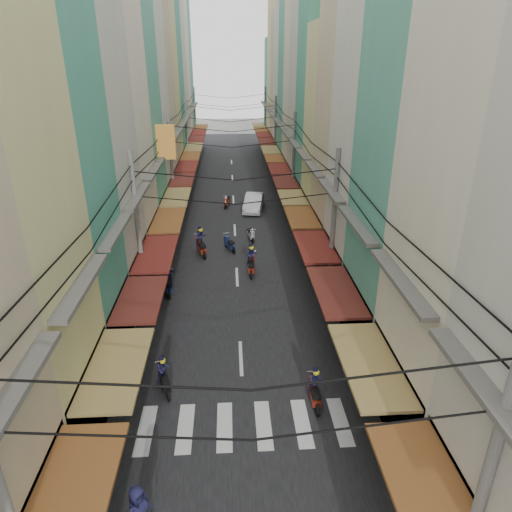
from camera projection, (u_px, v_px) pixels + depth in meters
name	position (u px, v px, depth m)	size (l,w,h in m)	color
ground	(240.00, 333.00, 21.87)	(160.00, 160.00, 0.00)	#61625D
road	(234.00, 206.00, 40.12)	(10.00, 80.00, 0.02)	black
sidewalk_left	(159.00, 207.00, 39.76)	(3.00, 80.00, 0.06)	slate
sidewalk_right	(307.00, 205.00, 40.47)	(3.00, 80.00, 0.06)	slate
crosswalk	(244.00, 425.00, 16.38)	(7.55, 2.40, 0.01)	silver
building_row_left	(121.00, 92.00, 32.60)	(7.80, 67.67, 23.70)	beige
building_row_right	(339.00, 96.00, 33.50)	(7.80, 68.98, 22.59)	teal
utility_poles	(233.00, 140.00, 32.91)	(10.20, 66.13, 8.20)	slate
white_car	(254.00, 210.00, 39.12)	(4.87, 1.91, 1.72)	silver
bicycle	(394.00, 353.00, 20.40)	(0.64, 1.71, 1.17)	black
moving_scooters	(220.00, 271.00, 26.83)	(7.03, 26.66, 2.01)	black
parked_scooters	(353.00, 363.00, 18.95)	(13.34, 13.09, 1.01)	black
pedestrians	(159.00, 285.00, 24.12)	(14.21, 23.37, 2.23)	#261F2A
market_umbrella	(470.00, 392.00, 14.51)	(2.57, 2.57, 2.71)	#B2B2B7
traffic_sign	(378.00, 349.00, 17.26)	(0.10, 0.61, 2.79)	slate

